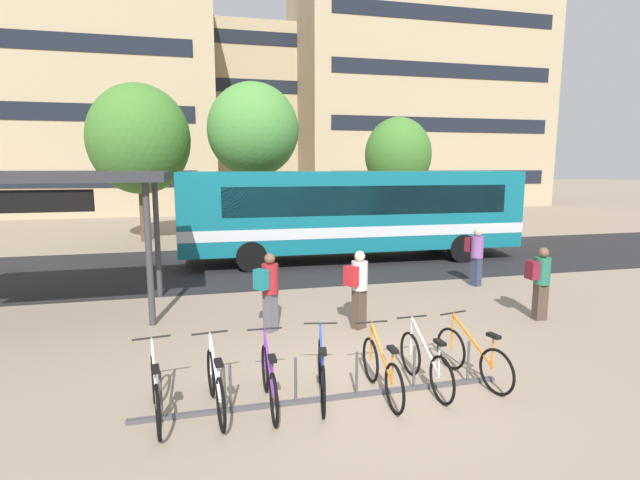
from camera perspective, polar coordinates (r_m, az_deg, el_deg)
ground at (r=7.93m, az=6.37°, el=-16.57°), size 200.00×200.00×0.00m
bus_lane_asphalt at (r=16.92m, az=-4.84°, el=-2.79°), size 80.00×7.20×0.01m
city_bus at (r=17.24m, az=3.69°, el=3.39°), size 12.08×2.83×3.20m
bike_rack at (r=7.35m, az=0.78°, el=-17.84°), size 5.50×0.12×0.70m
parked_bicycle_silver_0 at (r=7.11m, az=-18.95°, el=-16.73°), size 0.52×1.71×0.99m
parked_bicycle_white_1 at (r=7.08m, az=-12.30°, el=-16.53°), size 0.52×1.72×0.99m
parked_bicycle_purple_2 at (r=7.11m, az=-6.06°, el=-16.27°), size 0.52×1.72×0.99m
parked_bicycle_blue_3 at (r=7.29m, az=0.20°, el=-15.54°), size 0.55×1.70×0.99m
parked_bicycle_orange_4 at (r=7.41m, az=7.35°, el=-15.19°), size 0.52×1.72×0.99m
parked_bicycle_white_5 at (r=7.77m, az=12.38°, el=-14.17°), size 0.52×1.72×0.99m
parked_bicycle_orange_6 at (r=8.19m, az=17.66°, el=-13.16°), size 0.55×1.70×0.99m
transit_shelter at (r=12.25m, az=-32.24°, el=5.89°), size 6.23×3.27×3.26m
commuter_red_pack_0 at (r=10.04m, az=4.56°, el=-5.28°), size 0.61×0.53×1.66m
commuter_maroon_pack_1 at (r=14.33m, az=18.03°, el=-1.46°), size 0.46×0.59×1.65m
commuter_teal_pack_2 at (r=9.88m, az=-6.09°, el=-5.60°), size 0.60×0.57×1.64m
commuter_maroon_pack_3 at (r=11.65m, az=24.70°, el=-4.18°), size 0.52×0.34×1.63m
street_tree_0 at (r=25.93m, az=9.24°, el=9.95°), size 3.48×3.48×5.92m
street_tree_1 at (r=22.02m, az=-7.95°, el=12.78°), size 4.03×4.03×7.04m
street_tree_2 at (r=23.04m, az=-20.67°, el=11.11°), size 4.41×4.41×6.96m
building_left_wing at (r=41.13m, az=-29.40°, el=14.78°), size 23.15×10.84×16.95m
building_right_wing at (r=46.05m, az=11.02°, el=17.32°), size 20.99×12.11×20.70m
building_centre_block at (r=47.91m, az=-10.82°, el=13.87°), size 19.34×10.87×15.54m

